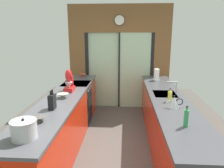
# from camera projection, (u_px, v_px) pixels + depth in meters

# --- Properties ---
(ground_plane) EXTENTS (5.04, 7.60, 0.02)m
(ground_plane) POSITION_uv_depth(u_px,v_px,m) (116.00, 137.00, 4.22)
(ground_plane) COLOR #4C4742
(back_wall_unit) EXTENTS (2.64, 0.12, 2.70)m
(back_wall_unit) POSITION_uv_depth(u_px,v_px,m) (119.00, 51.00, 5.60)
(back_wall_unit) COLOR brown
(back_wall_unit) RESTS_ON ground_plane
(left_counter_run) EXTENTS (0.62, 3.80, 0.92)m
(left_counter_run) POSITION_uv_depth(u_px,v_px,m) (63.00, 124.00, 3.71)
(left_counter_run) COLOR red
(left_counter_run) RESTS_ON ground_plane
(right_counter_run) EXTENTS (0.62, 3.80, 0.92)m
(right_counter_run) POSITION_uv_depth(u_px,v_px,m) (167.00, 123.00, 3.76)
(right_counter_run) COLOR red
(right_counter_run) RESTS_ON ground_plane
(sink_faucet) EXTENTS (0.19, 0.02, 0.23)m
(sink_faucet) POSITION_uv_depth(u_px,v_px,m) (175.00, 85.00, 3.85)
(sink_faucet) COLOR #B7BABC
(sink_faucet) RESTS_ON right_counter_run
(oven_range) EXTENTS (0.60, 0.60, 0.92)m
(oven_range) POSITION_uv_depth(u_px,v_px,m) (77.00, 103.00, 4.79)
(oven_range) COLOR black
(oven_range) RESTS_ON ground_plane
(mixing_bowl_near) EXTENTS (0.15, 0.15, 0.07)m
(mixing_bowl_near) POSITION_uv_depth(u_px,v_px,m) (40.00, 119.00, 2.68)
(mixing_bowl_near) COLOR #514C47
(mixing_bowl_near) RESTS_ON left_counter_run
(mixing_bowl_mid) EXTENTS (0.20, 0.20, 0.08)m
(mixing_bowl_mid) POSITION_uv_depth(u_px,v_px,m) (63.00, 96.00, 3.64)
(mixing_bowl_mid) COLOR gray
(mixing_bowl_mid) RESTS_ON left_counter_run
(mixing_bowl_far) EXTENTS (0.18, 0.18, 0.09)m
(mixing_bowl_far) POSITION_uv_depth(u_px,v_px,m) (83.00, 75.00, 5.29)
(mixing_bowl_far) COLOR #BC4C38
(mixing_bowl_far) RESTS_ON left_counter_run
(knife_block) EXTENTS (0.08, 0.14, 0.30)m
(knife_block) POSITION_uv_depth(u_px,v_px,m) (52.00, 102.00, 3.10)
(knife_block) COLOR black
(knife_block) RESTS_ON left_counter_run
(stand_mixer) EXTENTS (0.17, 0.27, 0.42)m
(stand_mixer) POSITION_uv_depth(u_px,v_px,m) (69.00, 83.00, 4.03)
(stand_mixer) COLOR red
(stand_mixer) RESTS_ON left_counter_run
(stock_pot) EXTENTS (0.27, 0.27, 0.23)m
(stock_pot) POSITION_uv_depth(u_px,v_px,m) (24.00, 129.00, 2.24)
(stock_pot) COLOR #B7BABC
(stock_pot) RESTS_ON left_counter_run
(kettle) EXTENTS (0.25, 0.17, 0.19)m
(kettle) POSITION_uv_depth(u_px,v_px,m) (174.00, 102.00, 3.17)
(kettle) COLOR #B7BABC
(kettle) RESTS_ON right_counter_run
(soap_bottle_near) EXTENTS (0.05, 0.05, 0.25)m
(soap_bottle_near) POSITION_uv_depth(u_px,v_px,m) (186.00, 118.00, 2.53)
(soap_bottle_near) COLOR #339E56
(soap_bottle_near) RESTS_ON right_counter_run
(soap_bottle_far) EXTENTS (0.07, 0.07, 0.21)m
(soap_bottle_far) POSITION_uv_depth(u_px,v_px,m) (170.00, 96.00, 3.45)
(soap_bottle_far) COLOR #D1CC4C
(soap_bottle_far) RESTS_ON right_counter_run
(paper_towel_roll) EXTENTS (0.14, 0.14, 0.29)m
(paper_towel_roll) POSITION_uv_depth(u_px,v_px,m) (157.00, 75.00, 4.95)
(paper_towel_roll) COLOR #B7BABC
(paper_towel_roll) RESTS_ON right_counter_run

